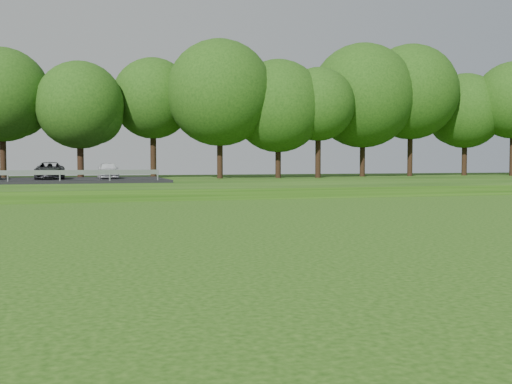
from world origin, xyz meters
name	(u,v)px	position (x,y,z in m)	size (l,w,h in m)	color
berm	(310,182)	(0.00, 34.00, 0.30)	(130.00, 30.00, 0.60)	#173C0B
walking_path	(396,195)	(0.00, 20.00, 0.02)	(130.00, 1.60, 0.04)	gray
treeline	(294,90)	(0.00, 38.00, 8.10)	(104.00, 7.00, 15.00)	#193E0E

